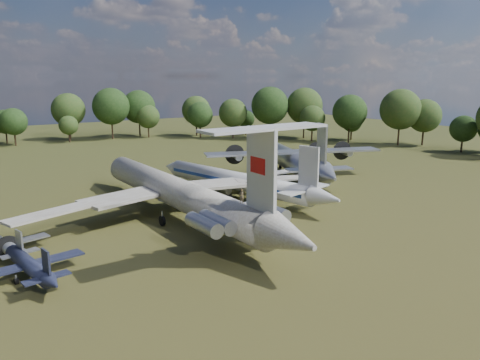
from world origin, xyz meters
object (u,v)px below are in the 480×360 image
il62_airliner (177,198)px  tu104_jet (236,184)px  an12_transport (295,165)px  small_prop_northwest (4,248)px  small_prop_west (30,269)px  person_on_il62 (242,196)px

il62_airliner → tu104_jet: il62_airliner is taller
il62_airliner → an12_transport: size_ratio=1.48×
an12_transport → small_prop_northwest: bearing=-144.5°
il62_airliner → small_prop_west: 24.37m
il62_airliner → small_prop_northwest: 23.24m
tu104_jet → small_prop_west: tu104_jet is taller
il62_airliner → small_prop_northwest: (-22.95, -3.12, -1.89)m
il62_airliner → person_on_il62: (0.44, -16.38, 3.77)m
small_prop_west → il62_airliner: bearing=17.8°
person_on_il62 → an12_transport: bearing=-133.0°
small_prop_west → person_on_il62: bearing=-22.9°
tu104_jet → il62_airliner: bearing=-171.1°
an12_transport → tu104_jet: bearing=-140.8°
an12_transport → small_prop_west: an12_transport is taller
tu104_jet → small_prop_west: 38.97m
person_on_il62 → il62_airliner: bearing=-83.5°
small_prop_northwest → an12_transport: bearing=1.2°
tu104_jet → small_prop_northwest: (-36.56, -8.64, -1.11)m
small_prop_west → person_on_il62: 23.33m
small_prop_west → person_on_il62: size_ratio=9.14×
an12_transport → small_prop_west: (-53.25, -22.85, -1.52)m
tu104_jet → small_prop_northwest: tu104_jet is taller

